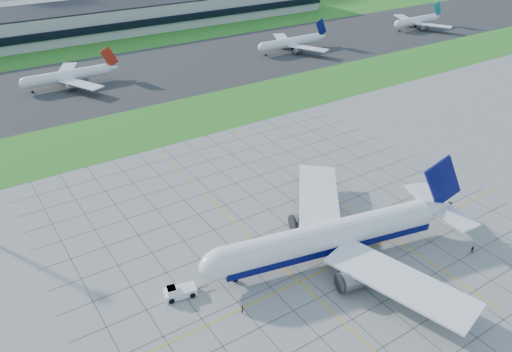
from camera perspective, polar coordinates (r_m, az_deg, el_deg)
The scene contains 13 objects.
ground at distance 113.53m, azimuth 8.38°, elevation -9.44°, with size 1400.00×1400.00×0.00m, color gray.
grass_median at distance 180.08m, azimuth -10.69°, elevation 5.96°, with size 700.00×35.00×0.04m, color #327521.
asphalt_taxiway at distance 228.79m, azimuth -16.39°, elevation 10.46°, with size 700.00×75.00×0.04m, color #383838.
grass_far at distance 332.16m, azimuth -22.77°, elevation 15.21°, with size 700.00×145.00×0.04m, color #327521.
apron_markings at distance 120.30m, azimuth 5.08°, elevation -6.63°, with size 120.00×130.00×0.03m.
terminal at distance 316.88m, azimuth -14.71°, elevation 17.35°, with size 260.00×43.00×15.80m.
airliner at distance 110.97m, azimuth 8.55°, elevation -6.89°, with size 63.61×63.80×20.25m.
pushback_tug at distance 104.14m, azimuth -8.84°, elevation -12.93°, with size 9.55×4.38×2.62m.
crew_near at distance 99.70m, azimuth -1.56°, elevation -15.03°, with size 0.69×0.45×1.89m, color black.
crew_far at distance 123.62m, azimuth 23.53°, elevation -7.74°, with size 0.93×0.72×1.91m, color black.
distant_jet_1 at distance 225.50m, azimuth -20.60°, elevation 10.69°, with size 38.92×42.66×14.08m.
distant_jet_2 at distance 263.02m, azimuth 4.13°, elevation 15.02°, with size 40.51×42.66×14.08m.
distant_jet_3 at distance 323.85m, azimuth 17.95°, elevation 16.53°, with size 36.66×42.66×14.08m.
Camera 1 is at (-61.47, -63.57, 71.20)m, focal length 35.00 mm.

